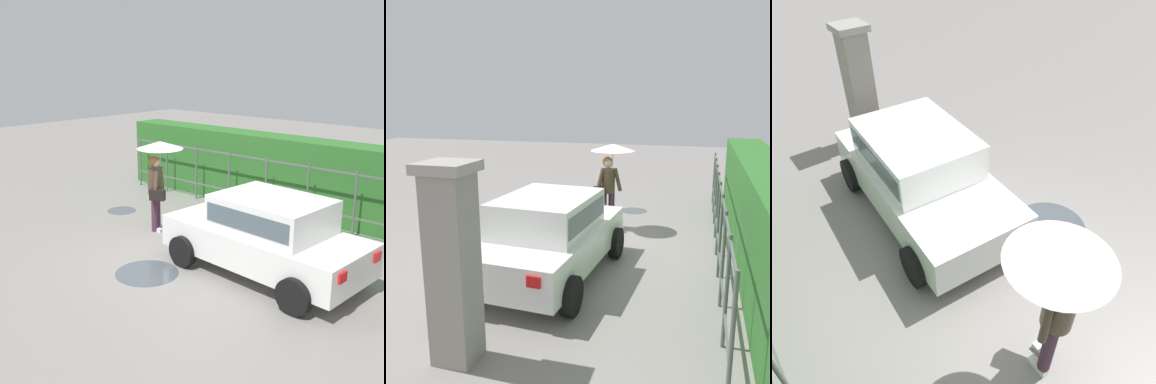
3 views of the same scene
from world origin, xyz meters
TOP-DOWN VIEW (x-y plane):
  - ground_plane at (0.00, 0.00)m, footprint 40.00×40.00m
  - car at (1.88, 0.06)m, footprint 3.84×2.08m
  - pedestrian at (-1.30, 0.45)m, footprint 1.04×1.04m
  - gate_pillar at (4.53, -0.19)m, footprint 0.60×0.60m
  - fence_section at (-0.04, 2.90)m, footprint 9.20×0.05m
  - puddle_near at (0.24, -1.36)m, footprint 1.18×1.18m

SIDE VIEW (x-z plane):
  - ground_plane at x=0.00m, z-range 0.00..0.00m
  - puddle_near at x=0.24m, z-range 0.00..0.00m
  - car at x=1.88m, z-range 0.06..1.54m
  - fence_section at x=-0.04m, z-range 0.07..1.57m
  - gate_pillar at x=4.53m, z-range 0.03..2.45m
  - pedestrian at x=-1.30m, z-range 0.48..2.53m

